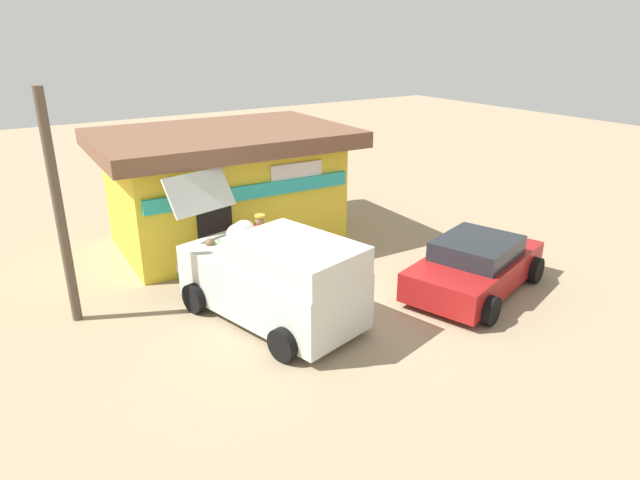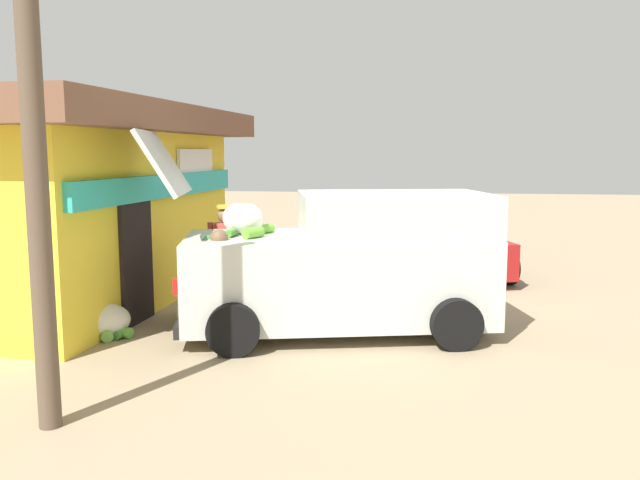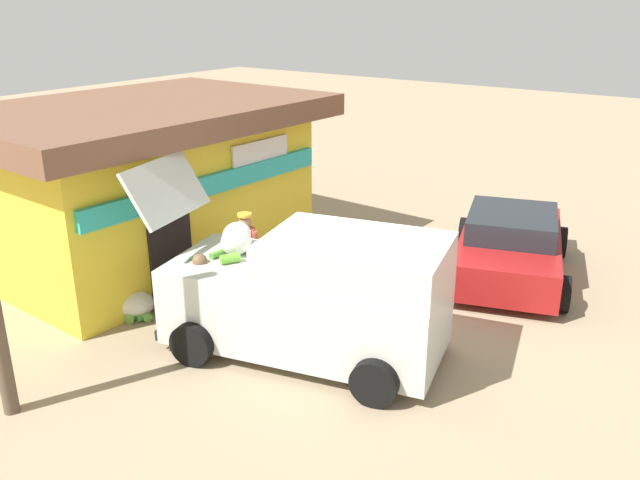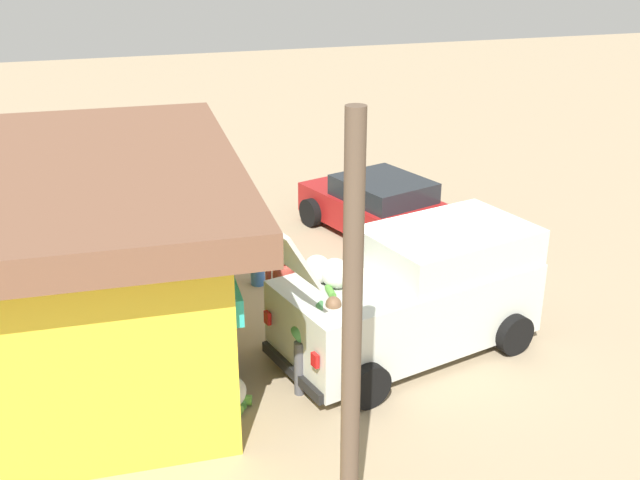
% 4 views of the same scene
% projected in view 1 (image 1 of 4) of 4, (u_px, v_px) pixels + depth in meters
% --- Properties ---
extents(ground_plane, '(60.00, 60.00, 0.00)m').
position_uv_depth(ground_plane, '(335.00, 309.00, 12.37)').
color(ground_plane, '#9E896B').
extents(storefront_bar, '(6.98, 4.99, 3.21)m').
position_uv_depth(storefront_bar, '(225.00, 184.00, 15.74)').
color(storefront_bar, yellow).
rests_on(storefront_bar, ground_plane).
extents(delivery_van, '(2.92, 4.89, 2.76)m').
position_uv_depth(delivery_van, '(274.00, 278.00, 11.60)').
color(delivery_van, silver).
rests_on(delivery_van, ground_plane).
extents(parked_sedan, '(4.29, 3.08, 1.28)m').
position_uv_depth(parked_sedan, '(475.00, 266.00, 13.06)').
color(parked_sedan, maroon).
rests_on(parked_sedan, ground_plane).
extents(vendor_standing, '(0.38, 0.57, 1.68)m').
position_uv_depth(vendor_standing, '(261.00, 243.00, 13.46)').
color(vendor_standing, navy).
rests_on(vendor_standing, ground_plane).
extents(customer_bending, '(0.64, 0.74, 1.49)m').
position_uv_depth(customer_bending, '(211.00, 258.00, 12.75)').
color(customer_bending, '#4C4C51').
rests_on(customer_bending, ground_plane).
extents(unloaded_banana_pile, '(0.95, 0.88, 0.46)m').
position_uv_depth(unloaded_banana_pile, '(186.00, 268.00, 13.95)').
color(unloaded_banana_pile, silver).
rests_on(unloaded_banana_pile, ground_plane).
extents(paint_bucket, '(0.27, 0.27, 0.32)m').
position_uv_depth(paint_bucket, '(340.00, 255.00, 14.86)').
color(paint_bucket, blue).
rests_on(paint_bucket, ground_plane).
extents(utility_pole, '(0.20, 0.20, 4.84)m').
position_uv_depth(utility_pole, '(59.00, 211.00, 11.07)').
color(utility_pole, brown).
rests_on(utility_pole, ground_plane).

